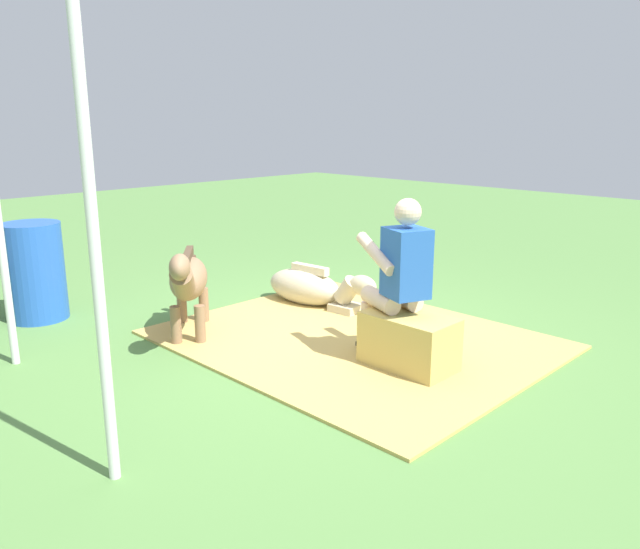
{
  "coord_description": "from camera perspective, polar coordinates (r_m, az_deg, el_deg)",
  "views": [
    {
      "loc": [
        -3.64,
        3.58,
        1.88
      ],
      "look_at": [
        0.06,
        -0.16,
        0.55
      ],
      "focal_mm": 35.06,
      "sensor_mm": 36.0,
      "label": 1
    }
  ],
  "objects": [
    {
      "name": "tent_pole_left",
      "position": [
        3.25,
        -19.84,
        1.88
      ],
      "size": [
        0.06,
        0.06,
        2.47
      ],
      "primitive_type": "cylinder",
      "color": "silver",
      "rests_on": "ground"
    },
    {
      "name": "pony_lying",
      "position": [
        6.37,
        -0.78,
        -1.2
      ],
      "size": [
        1.35,
        0.48,
        0.42
      ],
      "color": "beige",
      "rests_on": "ground"
    },
    {
      "name": "ground_plane",
      "position": [
        5.44,
        -0.7,
        -6.04
      ],
      "size": [
        24.0,
        24.0,
        0.0
      ],
      "primitive_type": "plane",
      "color": "#568442"
    },
    {
      "name": "hay_patch",
      "position": [
        5.44,
        3.12,
        -5.92
      ],
      "size": [
        3.08,
        2.52,
        0.02
      ],
      "primitive_type": "cube",
      "color": "tan",
      "rests_on": "ground"
    },
    {
      "name": "person_seated",
      "position": [
        4.79,
        7.13,
        -0.0
      ],
      "size": [
        0.72,
        0.57,
        1.31
      ],
      "color": "beige",
      "rests_on": "ground"
    },
    {
      "name": "hay_bale",
      "position": [
        4.82,
        8.1,
        -6.17
      ],
      "size": [
        0.69,
        0.41,
        0.43
      ],
      "primitive_type": "cube",
      "color": "tan",
      "rests_on": "ground"
    },
    {
      "name": "water_barrel",
      "position": [
        6.47,
        -24.59,
        0.24
      ],
      "size": [
        0.54,
        0.54,
        0.93
      ],
      "primitive_type": "cylinder",
      "color": "blue",
      "rests_on": "ground"
    },
    {
      "name": "pony_standing",
      "position": [
        5.48,
        -11.98,
        -0.52
      ],
      "size": [
        1.14,
        0.97,
        0.87
      ],
      "color": "#8C6B4C",
      "rests_on": "ground"
    }
  ]
}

